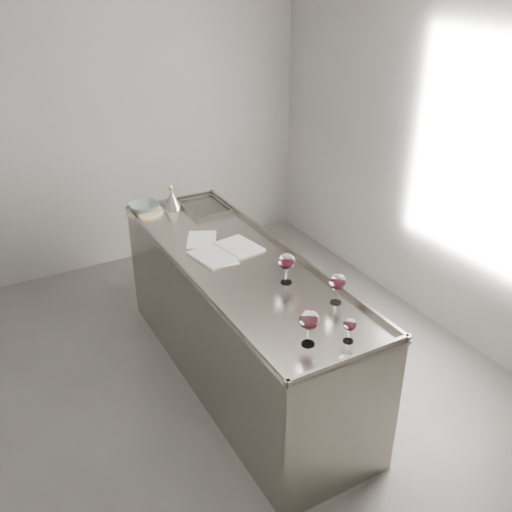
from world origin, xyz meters
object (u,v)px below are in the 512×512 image
notebook (226,251)px  wine_funnel (172,201)px  counter (240,321)px  ceramic_bowl (144,207)px  wine_glass_left (309,321)px  wine_glass_right (337,282)px  wine_glass_small (350,325)px  wine_glass_middle (287,262)px

notebook → wine_funnel: 0.87m
counter → ceramic_bowl: 1.23m
ceramic_bowl → wine_funnel: wine_funnel is taller
wine_glass_left → notebook: wine_glass_left is taller
counter → wine_glass_right: bearing=-70.2°
wine_glass_small → wine_funnel: 2.09m
wine_glass_small → wine_glass_left: bearing=157.6°
wine_glass_middle → wine_glass_right: size_ratio=1.05×
wine_funnel → wine_glass_middle: bearing=-82.7°
wine_glass_middle → wine_funnel: (-0.18, 1.41, -0.07)m
wine_glass_right → ceramic_bowl: wine_glass_right is taller
wine_glass_middle → wine_funnel: size_ratio=0.87×
wine_glass_right → ceramic_bowl: bearing=106.3°
wine_glass_left → notebook: bearing=85.1°
wine_glass_left → wine_funnel: size_ratio=0.90×
wine_glass_left → wine_glass_middle: wine_glass_left is taller
wine_glass_middle → ceramic_bowl: (-0.40, 1.46, -0.09)m
counter → wine_glass_middle: wine_glass_middle is taller
wine_glass_right → wine_funnel: wine_funnel is taller
wine_glass_left → counter: bearing=83.8°
wine_glass_left → ceramic_bowl: bearing=94.5°
wine_glass_small → notebook: bearing=94.7°
wine_glass_left → wine_glass_right: wine_glass_left is taller
wine_glass_right → notebook: 0.93m
wine_glass_middle → wine_glass_small: 0.67m
wine_glass_left → wine_funnel: wine_funnel is taller
wine_glass_right → ceramic_bowl: (-0.53, 1.79, -0.09)m
wine_glass_left → wine_funnel: bearing=88.4°
wine_glass_right → wine_glass_small: wine_glass_right is taller
wine_glass_right → wine_funnel: 1.78m
notebook → wine_funnel: wine_funnel is taller
wine_glass_right → wine_funnel: bearing=100.0°
counter → wine_glass_right: (0.26, -0.72, 0.60)m
ceramic_bowl → wine_funnel: (0.22, -0.04, 0.02)m
wine_glass_middle → wine_glass_small: (-0.04, -0.67, -0.04)m
counter → wine_glass_left: size_ratio=11.84×
wine_glass_middle → counter: bearing=108.8°
wine_glass_middle → notebook: (-0.14, 0.54, -0.13)m
counter → wine_glass_right: size_ratio=12.75×
wine_funnel → counter: bearing=-87.2°
wine_glass_small → notebook: size_ratio=0.29×
counter → wine_glass_small: size_ratio=17.06×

